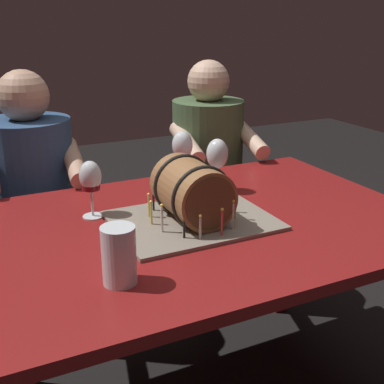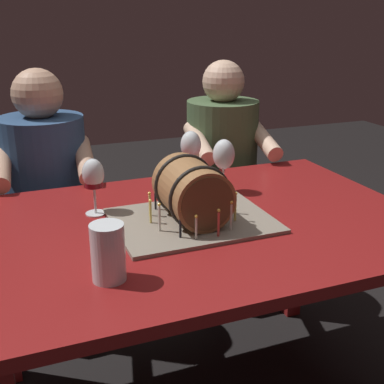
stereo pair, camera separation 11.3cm
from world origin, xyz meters
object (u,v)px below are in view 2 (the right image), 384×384
Objects in this scene: wine_glass_white at (191,147)px; beer_pint at (108,254)px; person_seated_left at (50,215)px; person_seated_right at (221,193)px; barrel_cake at (192,197)px; wine_glass_red at (93,176)px; wine_glass_empty at (224,156)px; dining_table at (203,250)px.

beer_pint is (-0.46, -0.64, -0.07)m from wine_glass_white.
person_seated_left reaches higher than beer_pint.
beer_pint is 1.29m from person_seated_right.
beer_pint is (-0.32, -0.26, -0.02)m from barrel_cake.
person_seated_right reaches higher than wine_glass_red.
person_seated_right is (0.23, 0.51, -0.34)m from wine_glass_empty.
dining_table is 1.20× the size of person_seated_left.
beer_pint is (-0.36, -0.26, 0.17)m from dining_table.
wine_glass_white reaches higher than dining_table.
person_seated_left is 0.81m from person_seated_right.
barrel_cake reaches higher than wine_glass_empty.
person_seated_left is at bearing 138.41° from wine_glass_empty.
person_seated_right is (0.81, -0.00, -0.00)m from person_seated_left.
barrel_cake is at bearing -63.66° from person_seated_left.
person_seated_left is (-0.10, 0.56, -0.33)m from wine_glass_red.
wine_glass_red is 0.16× the size of person_seated_left.
barrel_cake is 0.88m from person_seated_left.
wine_glass_white is at bearing 54.12° from beer_pint.
barrel_cake is (-0.04, 0.00, 0.19)m from dining_table.
wine_glass_white is (0.14, 0.38, 0.05)m from barrel_cake.
wine_glass_red is at bearing 149.68° from dining_table.
wine_glass_red reaches higher than beer_pint.
wine_glass_empty is at bearing 42.50° from beer_pint.
beer_pint is (-0.53, -0.49, -0.07)m from wine_glass_empty.
barrel_cake reaches higher than dining_table.
wine_glass_empty is 0.72m from beer_pint.
person_seated_left is (-0.41, 0.74, -0.10)m from dining_table.
wine_glass_empty is 0.84m from person_seated_left.
beer_pint is 0.13× the size of person_seated_right.
dining_table is 0.37m from wine_glass_empty.
wine_glass_red is at bearing 83.19° from beer_pint.
wine_glass_white is at bearing 26.53° from wine_glass_red.
beer_pint is 1.04m from person_seated_left.
wine_glass_red is (-0.31, 0.18, 0.23)m from dining_table.
barrel_cake is 2.45× the size of wine_glass_white.
barrel_cake is 3.31× the size of beer_pint.
wine_glass_red is 0.44m from beer_pint.
person_seated_right is (0.41, 0.74, -0.11)m from dining_table.
dining_table is 2.88× the size of barrel_cake.
wine_glass_red is 0.48m from wine_glass_empty.
barrel_cake is 2.59× the size of wine_glass_red.
person_seated_right is at bearing 52.64° from beer_pint.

